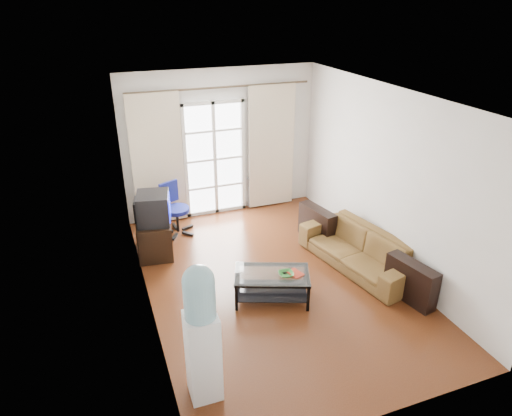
{
  "coord_description": "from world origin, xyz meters",
  "views": [
    {
      "loc": [
        -2.22,
        -5.21,
        3.85
      ],
      "look_at": [
        -0.15,
        0.35,
        1.05
      ],
      "focal_mm": 32.0,
      "sensor_mm": 36.0,
      "label": 1
    }
  ],
  "objects": [
    {
      "name": "wall_right",
      "position": [
        1.8,
        0.0,
        1.35
      ],
      "size": [
        0.02,
        5.2,
        2.7
      ],
      "primitive_type": "cube",
      "color": "silver",
      "rests_on": "floor"
    },
    {
      "name": "wall_back",
      "position": [
        0.0,
        2.6,
        1.35
      ],
      "size": [
        3.6,
        0.02,
        2.7
      ],
      "primitive_type": "cube",
      "color": "silver",
      "rests_on": "floor"
    },
    {
      "name": "bowl",
      "position": [
        -0.05,
        -0.52,
        0.44
      ],
      "size": [
        0.26,
        0.26,
        0.05
      ],
      "primitive_type": "imported",
      "rotation": [
        0.0,
        0.0,
        -0.13
      ],
      "color": "green",
      "rests_on": "coffee_table"
    },
    {
      "name": "curtain_rod",
      "position": [
        0.0,
        2.5,
        2.38
      ],
      "size": [
        3.3,
        0.04,
        0.04
      ],
      "primitive_type": "cylinder",
      "rotation": [
        0.0,
        1.57,
        0.0
      ],
      "color": "#4C3F2D",
      "rests_on": "wall_back"
    },
    {
      "name": "coffee_table",
      "position": [
        -0.2,
        -0.41,
        0.26
      ],
      "size": [
        1.15,
        0.91,
        0.41
      ],
      "rotation": [
        0.0,
        0.0,
        -0.37
      ],
      "color": "silver",
      "rests_on": "floor"
    },
    {
      "name": "remote",
      "position": [
        0.01,
        -0.44,
        0.42
      ],
      "size": [
        0.17,
        0.13,
        0.02
      ],
      "primitive_type": "cube",
      "rotation": [
        0.0,
        0.0,
        0.55
      ],
      "color": "black",
      "rests_on": "coffee_table"
    },
    {
      "name": "wall_front",
      "position": [
        0.0,
        -2.6,
        1.35
      ],
      "size": [
        3.6,
        0.02,
        2.7
      ],
      "primitive_type": "cube",
      "color": "silver",
      "rests_on": "floor"
    },
    {
      "name": "crt_tv",
      "position": [
        -1.5,
        1.36,
        0.82
      ],
      "size": [
        0.61,
        0.61,
        0.48
      ],
      "rotation": [
        0.0,
        0.0,
        -0.2
      ],
      "color": "black",
      "rests_on": "tv_stand"
    },
    {
      "name": "radiator",
      "position": [
        0.8,
        2.5,
        0.33
      ],
      "size": [
        0.64,
        0.12,
        0.64
      ],
      "primitive_type": "cube",
      "color": "gray",
      "rests_on": "floor"
    },
    {
      "name": "ceiling",
      "position": [
        0.0,
        0.0,
        2.7
      ],
      "size": [
        5.2,
        5.2,
        0.0
      ],
      "primitive_type": "plane",
      "rotation": [
        3.14,
        0.0,
        0.0
      ],
      "color": "white",
      "rests_on": "wall_back"
    },
    {
      "name": "task_chair",
      "position": [
        -1.04,
        1.98,
        0.27
      ],
      "size": [
        0.82,
        0.82,
        0.91
      ],
      "rotation": [
        0.0,
        0.0,
        0.42
      ],
      "color": "black",
      "rests_on": "floor"
    },
    {
      "name": "french_door",
      "position": [
        -0.15,
        2.54,
        1.07
      ],
      "size": [
        1.16,
        0.06,
        2.15
      ],
      "color": "white",
      "rests_on": "wall_back"
    },
    {
      "name": "curtain_right",
      "position": [
        0.95,
        2.48,
        1.2
      ],
      "size": [
        0.9,
        0.07,
        2.35
      ],
      "primitive_type": "cube",
      "color": "beige",
      "rests_on": "curtain_rod"
    },
    {
      "name": "floor",
      "position": [
        0.0,
        0.0,
        0.0
      ],
      "size": [
        5.2,
        5.2,
        0.0
      ],
      "primitive_type": "plane",
      "color": "#5A2D15",
      "rests_on": "ground"
    },
    {
      "name": "sofa",
      "position": [
        1.37,
        -0.09,
        0.29
      ],
      "size": [
        2.32,
        1.58,
        0.59
      ],
      "primitive_type": "imported",
      "rotation": [
        0.0,
        0.0,
        -1.37
      ],
      "color": "brown",
      "rests_on": "floor"
    },
    {
      "name": "book",
      "position": [
        0.01,
        -0.55,
        0.42
      ],
      "size": [
        0.28,
        0.3,
        0.02
      ],
      "primitive_type": "imported",
      "rotation": [
        0.0,
        0.0,
        0.29
      ],
      "color": "#A61429",
      "rests_on": "coffee_table"
    },
    {
      "name": "wall_left",
      "position": [
        -1.8,
        0.0,
        1.35
      ],
      "size": [
        0.02,
        5.2,
        2.7
      ],
      "primitive_type": "cube",
      "color": "silver",
      "rests_on": "floor"
    },
    {
      "name": "tv_stand",
      "position": [
        -1.5,
        1.41,
        0.29
      ],
      "size": [
        0.63,
        0.85,
        0.58
      ],
      "primitive_type": "cube",
      "rotation": [
        0.0,
        0.0,
        -0.13
      ],
      "color": "black",
      "rests_on": "floor"
    },
    {
      "name": "water_cooler",
      "position": [
        -1.49,
        -1.7,
        0.83
      ],
      "size": [
        0.35,
        0.33,
        1.58
      ],
      "rotation": [
        0.0,
        0.0,
        -0.02
      ],
      "color": "white",
      "rests_on": "floor"
    },
    {
      "name": "curtain_left",
      "position": [
        -1.2,
        2.48,
        1.2
      ],
      "size": [
        0.9,
        0.07,
        2.35
      ],
      "primitive_type": "cube",
      "color": "beige",
      "rests_on": "curtain_rod"
    }
  ]
}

